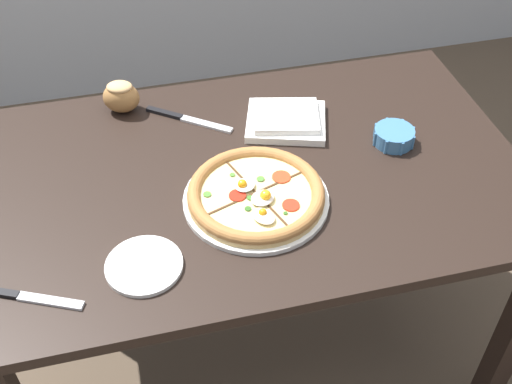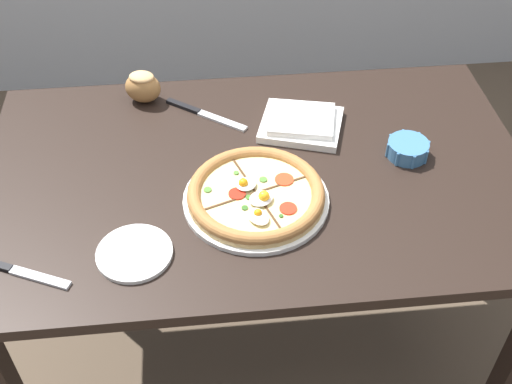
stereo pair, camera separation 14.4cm
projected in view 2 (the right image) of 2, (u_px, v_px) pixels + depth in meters
ground_plane at (257, 345)px, 2.05m from camera, size 12.00×12.00×0.00m
dining_table at (258, 203)px, 1.61m from camera, size 1.31×0.81×0.75m
pizza at (256, 195)px, 1.44m from camera, size 0.33×0.33×0.05m
ramekin_bowl at (408, 149)px, 1.56m from camera, size 0.11×0.11×0.04m
napkin_folded at (301, 123)px, 1.64m from camera, size 0.24×0.22×0.04m
bread_piece_near at (143, 86)px, 1.71m from camera, size 0.11×0.10×0.09m
knife_main at (18, 271)px, 1.31m from camera, size 0.22×0.11×0.01m
knife_spare at (205, 114)px, 1.69m from camera, size 0.21×0.16×0.01m
side_saucer at (134, 253)px, 1.34m from camera, size 0.16×0.16×0.01m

